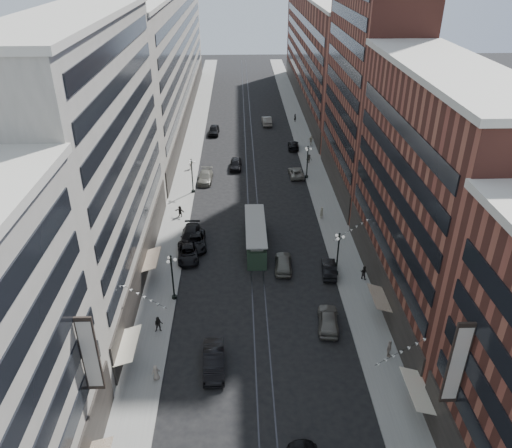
{
  "coord_description": "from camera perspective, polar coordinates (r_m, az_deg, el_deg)",
  "views": [
    {
      "loc": [
        -1.82,
        -15.84,
        33.59
      ],
      "look_at": [
        -0.05,
        35.61,
        5.0
      ],
      "focal_mm": 35.0,
      "sensor_mm": 36.0,
      "label": 1
    }
  ],
  "objects": [
    {
      "name": "car_4",
      "position": [
        51.52,
        8.26,
        -10.76
      ],
      "size": [
        2.65,
        5.26,
        1.72
      ],
      "primitive_type": "imported",
      "rotation": [
        0.0,
        0.0,
        3.01
      ],
      "color": "#636058",
      "rests_on": "ground"
    },
    {
      "name": "pedestrian_9",
      "position": [
        89.34,
        6.08,
        7.43
      ],
      "size": [
        1.08,
        0.71,
        1.55
      ],
      "primitive_type": "imported",
      "rotation": [
        0.0,
        0.0,
        -0.32
      ],
      "color": "black",
      "rests_on": "sidewalk_east"
    },
    {
      "name": "pedestrian_2",
      "position": [
        51.12,
        -11.06,
        -11.19
      ],
      "size": [
        0.9,
        0.57,
        1.74
      ],
      "primitive_type": "imported",
      "rotation": [
        0.0,
        0.0,
        0.12
      ],
      "color": "black",
      "rests_on": "sidewalk_west"
    },
    {
      "name": "pedestrian_extra_0",
      "position": [
        111.77,
        4.49,
        12.01
      ],
      "size": [
        0.73,
        0.75,
        1.73
      ],
      "primitive_type": "imported",
      "rotation": [
        0.0,
        0.0,
        2.3
      ],
      "color": "black",
      "rests_on": "sidewalk_east"
    },
    {
      "name": "car_7",
      "position": [
        64.15,
        -6.91,
        -1.94
      ],
      "size": [
        3.14,
        5.88,
        1.57
      ],
      "primitive_type": "imported",
      "rotation": [
        0.0,
        0.0,
        0.1
      ],
      "color": "black",
      "rests_on": "ground"
    },
    {
      "name": "pedestrian_7",
      "position": [
        58.72,
        12.21,
        -5.42
      ],
      "size": [
        0.93,
        0.85,
        1.69
      ],
      "primitive_type": "imported",
      "rotation": [
        0.0,
        0.0,
        2.5
      ],
      "color": "black",
      "rests_on": "sidewalk_east"
    },
    {
      "name": "building_east_far",
      "position": [
        124.18,
        7.16,
        18.82
      ],
      "size": [
        8.0,
        72.0,
        24.0
      ],
      "primitive_type": "cube",
      "color": "brown",
      "rests_on": "ground"
    },
    {
      "name": "lamppost_sw_mid",
      "position": [
        77.47,
        -7.32,
        5.62
      ],
      "size": [
        1.03,
        1.14,
        5.52
      ],
      "color": "black",
      "rests_on": "sidewalk_west"
    },
    {
      "name": "car_14",
      "position": [
        109.85,
        1.24,
        11.72
      ],
      "size": [
        2.12,
        5.52,
        1.79
      ],
      "primitive_type": "imported",
      "rotation": [
        0.0,
        0.0,
        3.18
      ],
      "color": "slate",
      "rests_on": "ground"
    },
    {
      "name": "pedestrian_1",
      "position": [
        46.51,
        -11.35,
        -16.31
      ],
      "size": [
        0.84,
        0.62,
        1.54
      ],
      "primitive_type": "imported",
      "rotation": [
        0.0,
        0.0,
        3.46
      ],
      "color": "gray",
      "rests_on": "sidewalk_west"
    },
    {
      "name": "pedestrian_4",
      "position": [
        49.21,
        14.98,
        -13.58
      ],
      "size": [
        0.78,
        1.16,
        1.81
      ],
      "primitive_type": "imported",
      "rotation": [
        0.0,
        0.0,
        1.26
      ],
      "color": "#A09284",
      "rests_on": "sidewalk_east"
    },
    {
      "name": "streetcar",
      "position": [
        63.38,
        -0.06,
        -1.42
      ],
      "size": [
        2.52,
        11.39,
        3.15
      ],
      "color": "#273D2B",
      "rests_on": "ground"
    },
    {
      "name": "rail_west",
      "position": [
        92.18,
        -1.15,
        7.67
      ],
      "size": [
        0.12,
        180.0,
        0.02
      ],
      "primitive_type": "cube",
      "color": "#2D2D33",
      "rests_on": "ground"
    },
    {
      "name": "lamppost_sw_far",
      "position": [
        53.91,
        -9.54,
        -5.87
      ],
      "size": [
        1.03,
        1.14,
        5.52
      ],
      "color": "black",
      "rests_on": "sidewalk_west"
    },
    {
      "name": "building_east_tower",
      "position": [
        75.32,
        13.24,
        18.71
      ],
      "size": [
        8.0,
        26.0,
        42.0
      ],
      "primitive_type": "cube",
      "color": "brown",
      "rests_on": "ground"
    },
    {
      "name": "car_extra_1",
      "position": [
        59.41,
        3.14,
        -4.45
      ],
      "size": [
        2.34,
        5.09,
        1.69
      ],
      "primitive_type": "imported",
      "rotation": [
        0.0,
        0.0,
        3.07
      ],
      "color": "#636158",
      "rests_on": "ground"
    },
    {
      "name": "building_west_far",
      "position": [
        114.72,
        -10.06,
        18.29
      ],
      "size": [
        8.0,
        90.0,
        26.0
      ],
      "primitive_type": "cube",
      "color": "#A29C90",
      "rests_on": "ground"
    },
    {
      "name": "ground",
      "position": [
        82.96,
        -0.55,
        5.16
      ],
      "size": [
        220.0,
        220.0,
        0.0
      ],
      "primitive_type": "plane",
      "color": "black",
      "rests_on": "ground"
    },
    {
      "name": "pedestrian_8",
      "position": [
        70.55,
        7.49,
        1.29
      ],
      "size": [
        0.77,
        0.72,
        1.76
      ],
      "primitive_type": "imported",
      "rotation": [
        0.0,
        0.0,
        3.78
      ],
      "color": "#A9A48C",
      "rests_on": "sidewalk_east"
    },
    {
      "name": "car_2",
      "position": [
        61.92,
        -7.78,
        -3.28
      ],
      "size": [
        3.08,
        5.67,
        1.51
      ],
      "primitive_type": "imported",
      "rotation": [
        0.0,
        0.0,
        0.11
      ],
      "color": "black",
      "rests_on": "ground"
    },
    {
      "name": "rail_east",
      "position": [
        92.2,
        -0.28,
        7.69
      ],
      "size": [
        0.12,
        180.0,
        0.02
      ],
      "primitive_type": "cube",
      "color": "#2D2D33",
      "rests_on": "ground"
    },
    {
      "name": "sidewalk_west",
      "position": [
        92.6,
        -7.6,
        7.57
      ],
      "size": [
        4.0,
        180.0,
        0.15
      ],
      "primitive_type": "cube",
      "color": "gray",
      "rests_on": "ground"
    },
    {
      "name": "car_11",
      "position": [
        84.0,
        4.59,
        5.89
      ],
      "size": [
        2.47,
        5.04,
        1.38
      ],
      "primitive_type": "imported",
      "rotation": [
        0.0,
        0.0,
        3.18
      ],
      "color": "gray",
      "rests_on": "ground"
    },
    {
      "name": "pedestrian_extra_1",
      "position": [
        97.87,
        6.31,
        9.48
      ],
      "size": [
        1.15,
        0.58,
        1.91
      ],
      "primitive_type": "imported",
      "rotation": [
        0.0,
        0.0,
        -0.07
      ],
      "color": "#BCB49B",
      "rests_on": "sidewalk_east"
    },
    {
      "name": "car_8",
      "position": [
        82.17,
        -5.8,
        5.37
      ],
      "size": [
        2.49,
        5.57,
        1.59
      ],
      "primitive_type": "imported",
      "rotation": [
        0.0,
        0.0,
        -0.05
      ],
      "color": "slate",
      "rests_on": "ground"
    },
    {
      "name": "building_west_mid",
      "position": [
        54.76,
        -18.05,
        6.62
      ],
      "size": [
        8.0,
        36.0,
        28.0
      ],
      "primitive_type": "cube",
      "color": "#A29C90",
      "rests_on": "ground"
    },
    {
      "name": "car_12",
      "position": [
        96.27,
        4.29,
        8.99
      ],
      "size": [
        2.29,
        5.01,
        1.42
      ],
      "primitive_type": "imported",
      "rotation": [
        0.0,
        0.0,
        3.08
      ],
      "color": "black",
      "rests_on": "ground"
    },
    {
      "name": "car_9",
      "position": [
        104.13,
        -4.84,
        10.63
      ],
      "size": [
        2.3,
        5.25,
        1.76
      ],
      "primitive_type": "imported",
      "rotation": [
        0.0,
        0.0,
        -0.04
      ],
      "color": "black",
      "rests_on": "ground"
    },
    {
      "name": "car_10",
      "position": [
        59.1,
        8.36,
        -5.08
      ],
      "size": [
        2.0,
        4.62,
        1.48
      ],
      "primitive_type": "imported",
      "rotation": [
        0.0,
        0.0,
        3.04
      ],
      "color": "black",
      "rests_on": "ground"
    },
    {
      "name": "pedestrian_5",
      "position": [
        71.29,
        -8.68,
        1.45
      ],
      "size": [
        1.56,
        1.01,
        1.64
      ],
      "primitive_type": "imported",
      "rotation": [
        0.0,
        0.0,
        -0.41
      ],
      "color": "black",
      "rests_on": "sidewalk_west"
    },
    {
      "name": "sidewalk_east",
      "position": [
        93.03,
        6.14,
        7.76
      ],
      "size": [
        4.0,
        180.0,
        0.15
      ],
      "primitive_type": "cube",
      "color": "gray",
      "rests_on": "ground"
    },
    {
      "name": "lamppost_se_mid",
      "position": [
        82.48,
        5.89,
        7.19
      ],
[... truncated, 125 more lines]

